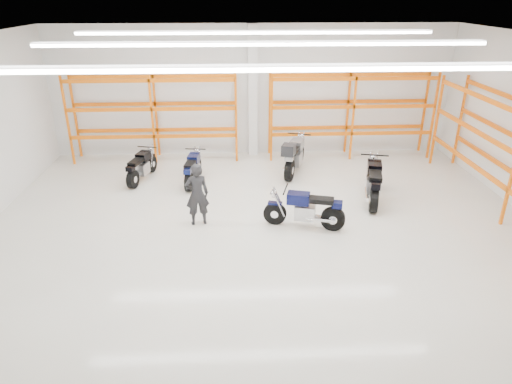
{
  "coord_description": "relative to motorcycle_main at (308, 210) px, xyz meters",
  "views": [
    {
      "loc": [
        -0.71,
        -10.01,
        5.46
      ],
      "look_at": [
        -0.16,
        0.5,
        0.82
      ],
      "focal_mm": 32.0,
      "sensor_mm": 36.0,
      "label": 1
    }
  ],
  "objects": [
    {
      "name": "ground",
      "position": [
        -1.1,
        -0.09,
        -0.47
      ],
      "size": [
        14.0,
        14.0,
        0.0
      ],
      "primitive_type": "plane",
      "color": "beige",
      "rests_on": "ground"
    },
    {
      "name": "room_shell",
      "position": [
        -1.1,
        -0.06,
        2.81
      ],
      "size": [
        14.02,
        12.02,
        4.51
      ],
      "color": "white",
      "rests_on": "ground"
    },
    {
      "name": "motorcycle_main",
      "position": [
        0.0,
        0.0,
        0.0
      ],
      "size": [
        2.02,
        0.86,
        1.01
      ],
      "color": "black",
      "rests_on": "ground"
    },
    {
      "name": "motorcycle_back_a",
      "position": [
        -4.7,
        3.33,
        -0.03
      ],
      "size": [
        0.81,
        1.9,
        0.95
      ],
      "color": "black",
      "rests_on": "ground"
    },
    {
      "name": "motorcycle_back_b",
      "position": [
        -3.08,
        3.04,
        -0.03
      ],
      "size": [
        0.67,
        1.93,
        0.95
      ],
      "color": "black",
      "rests_on": "ground"
    },
    {
      "name": "motorcycle_back_c",
      "position": [
        0.12,
        3.69,
        0.12
      ],
      "size": [
        1.15,
        2.36,
        1.25
      ],
      "color": "black",
      "rests_on": "ground"
    },
    {
      "name": "motorcycle_back_d",
      "position": [
        2.08,
        1.5,
        0.07
      ],
      "size": [
        0.96,
        2.32,
        1.16
      ],
      "color": "black",
      "rests_on": "ground"
    },
    {
      "name": "standing_man",
      "position": [
        -2.75,
        0.34,
        0.34
      ],
      "size": [
        0.66,
        0.5,
        1.63
      ],
      "primitive_type": "imported",
      "rotation": [
        0.0,
        0.0,
        3.34
      ],
      "color": "black",
      "rests_on": "ground"
    },
    {
      "name": "structural_column",
      "position": [
        -1.1,
        5.73,
        1.78
      ],
      "size": [
        0.32,
        0.32,
        4.5
      ],
      "primitive_type": "cube",
      "color": "white",
      "rests_on": "ground"
    },
    {
      "name": "pallet_racking_back_left",
      "position": [
        -4.5,
        5.39,
        1.31
      ],
      "size": [
        5.67,
        0.87,
        3.0
      ],
      "color": "#F46501",
      "rests_on": "ground"
    },
    {
      "name": "pallet_racking_back_right",
      "position": [
        2.3,
        5.39,
        1.31
      ],
      "size": [
        5.67,
        0.87,
        3.0
      ],
      "color": "#F46501",
      "rests_on": "ground"
    }
  ]
}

